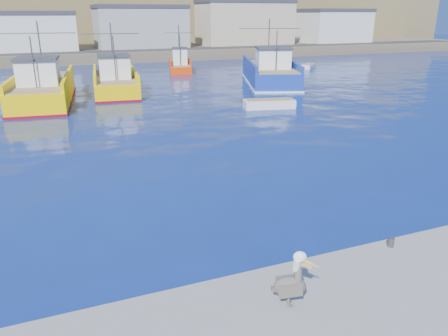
{
  "coord_description": "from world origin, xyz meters",
  "views": [
    {
      "loc": [
        -6.31,
        -12.59,
        7.38
      ],
      "look_at": [
        -0.08,
        2.87,
        1.44
      ],
      "focal_mm": 35.0,
      "sensor_mm": 36.0,
      "label": 1
    }
  ],
  "objects_px": {
    "trawler_yellow_a": "(43,89)",
    "boat_orange": "(180,64)",
    "skiff_mid": "(269,105)",
    "trawler_yellow_b": "(115,82)",
    "pelican": "(292,282)",
    "skiff_far": "(308,66)",
    "trawler_blue": "(270,72)"
  },
  "relations": [
    {
      "from": "pelican",
      "to": "skiff_far",
      "type": "bearing_deg",
      "value": 57.24
    },
    {
      "from": "trawler_yellow_b",
      "to": "pelican",
      "type": "xyz_separation_m",
      "value": [
        -1.23,
        -35.97,
        0.08
      ]
    },
    {
      "from": "trawler_yellow_b",
      "to": "boat_orange",
      "type": "bearing_deg",
      "value": 51.56
    },
    {
      "from": "skiff_mid",
      "to": "pelican",
      "type": "height_order",
      "value": "pelican"
    },
    {
      "from": "trawler_yellow_a",
      "to": "skiff_mid",
      "type": "xyz_separation_m",
      "value": [
        17.06,
        -9.58,
        -0.87
      ]
    },
    {
      "from": "skiff_far",
      "to": "pelican",
      "type": "relative_size",
      "value": 2.26
    },
    {
      "from": "trawler_blue",
      "to": "boat_orange",
      "type": "distance_m",
      "value": 14.95
    },
    {
      "from": "trawler_yellow_a",
      "to": "boat_orange",
      "type": "distance_m",
      "value": 23.37
    },
    {
      "from": "trawler_yellow_b",
      "to": "pelican",
      "type": "height_order",
      "value": "trawler_yellow_b"
    },
    {
      "from": "trawler_blue",
      "to": "skiff_far",
      "type": "xyz_separation_m",
      "value": [
        11.56,
        10.38,
        -0.94
      ]
    },
    {
      "from": "skiff_mid",
      "to": "trawler_yellow_a",
      "type": "bearing_deg",
      "value": 150.68
    },
    {
      "from": "trawler_yellow_b",
      "to": "boat_orange",
      "type": "relative_size",
      "value": 1.61
    },
    {
      "from": "trawler_blue",
      "to": "skiff_far",
      "type": "relative_size",
      "value": 4.36
    },
    {
      "from": "skiff_mid",
      "to": "boat_orange",
      "type": "bearing_deg",
      "value": 90.03
    },
    {
      "from": "trawler_blue",
      "to": "pelican",
      "type": "height_order",
      "value": "trawler_blue"
    },
    {
      "from": "trawler_yellow_a",
      "to": "pelican",
      "type": "bearing_deg",
      "value": -80.87
    },
    {
      "from": "skiff_far",
      "to": "trawler_yellow_a",
      "type": "bearing_deg",
      "value": -159.84
    },
    {
      "from": "trawler_blue",
      "to": "trawler_yellow_b",
      "type": "bearing_deg",
      "value": 178.86
    },
    {
      "from": "trawler_yellow_a",
      "to": "boat_orange",
      "type": "relative_size",
      "value": 1.88
    },
    {
      "from": "trawler_yellow_a",
      "to": "boat_orange",
      "type": "bearing_deg",
      "value": 43.17
    },
    {
      "from": "trawler_yellow_b",
      "to": "trawler_blue",
      "type": "distance_m",
      "value": 16.83
    },
    {
      "from": "trawler_yellow_b",
      "to": "skiff_far",
      "type": "bearing_deg",
      "value": 19.49
    },
    {
      "from": "boat_orange",
      "to": "skiff_far",
      "type": "distance_m",
      "value": 18.19
    },
    {
      "from": "trawler_yellow_a",
      "to": "trawler_yellow_b",
      "type": "bearing_deg",
      "value": 22.99
    },
    {
      "from": "trawler_yellow_a",
      "to": "trawler_blue",
      "type": "height_order",
      "value": "trawler_blue"
    },
    {
      "from": "skiff_far",
      "to": "pelican",
      "type": "xyz_separation_m",
      "value": [
        -29.61,
        -46.02,
        0.89
      ]
    },
    {
      "from": "skiff_far",
      "to": "pelican",
      "type": "height_order",
      "value": "pelican"
    },
    {
      "from": "trawler_blue",
      "to": "skiff_mid",
      "type": "bearing_deg",
      "value": -117.75
    },
    {
      "from": "trawler_yellow_a",
      "to": "skiff_mid",
      "type": "distance_m",
      "value": 19.58
    },
    {
      "from": "boat_orange",
      "to": "pelican",
      "type": "height_order",
      "value": "boat_orange"
    },
    {
      "from": "boat_orange",
      "to": "pelican",
      "type": "xyz_separation_m",
      "value": [
        -11.71,
        -49.18,
        0.16
      ]
    },
    {
      "from": "boat_orange",
      "to": "skiff_mid",
      "type": "xyz_separation_m",
      "value": [
        0.01,
        -25.57,
        -0.69
      ]
    }
  ]
}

